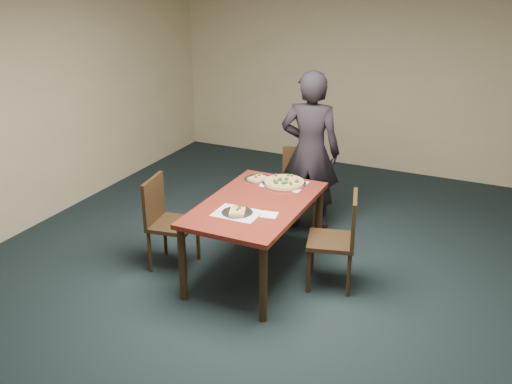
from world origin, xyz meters
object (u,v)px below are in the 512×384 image
at_px(diner, 310,152).
at_px(pizza_pan, 284,182).
at_px(dining_table, 256,211).
at_px(chair_right, 340,235).
at_px(slice_plate_far, 258,179).
at_px(slice_plate_near, 237,212).
at_px(chair_far, 300,184).
at_px(chair_left, 165,217).

xyz_separation_m(diner, pizza_pan, (-0.03, -0.66, -0.12)).
xyz_separation_m(dining_table, chair_right, (0.78, 0.12, -0.14)).
bearing_deg(dining_table, slice_plate_far, 113.48).
height_order(dining_table, slice_plate_near, slice_plate_near).
bearing_deg(slice_plate_near, chair_right, 27.20).
distance_m(dining_table, slice_plate_near, 0.32).
bearing_deg(chair_far, chair_right, -68.27).
xyz_separation_m(chair_far, pizza_pan, (0.07, -0.63, 0.26)).
distance_m(chair_left, chair_right, 1.69).
xyz_separation_m(dining_table, pizza_pan, (0.06, 0.53, 0.12)).
distance_m(chair_left, slice_plate_near, 0.87).
height_order(pizza_pan, slice_plate_far, pizza_pan).
bearing_deg(chair_left, pizza_pan, -60.61).
bearing_deg(chair_left, dining_table, -85.06).
xyz_separation_m(chair_far, slice_plate_far, (-0.23, -0.62, 0.25)).
xyz_separation_m(chair_right, slice_plate_near, (-0.83, -0.42, 0.25)).
relative_size(dining_table, chair_right, 1.65).
bearing_deg(pizza_pan, diner, 87.64).
height_order(pizza_pan, slice_plate_near, pizza_pan).
distance_m(chair_right, slice_plate_far, 1.12).
bearing_deg(diner, dining_table, 76.27).
bearing_deg(diner, slice_plate_far, 54.75).
distance_m(chair_far, diner, 0.39).
height_order(chair_far, slice_plate_near, chair_far).
bearing_deg(chair_far, chair_left, -137.84).
height_order(chair_far, chair_left, same).
relative_size(slice_plate_near, slice_plate_far, 1.00).
height_order(diner, pizza_pan, diner).
xyz_separation_m(dining_table, diner, (0.09, 1.19, 0.23)).
height_order(chair_left, slice_plate_far, chair_left).
bearing_deg(diner, slice_plate_near, 75.51).
height_order(dining_table, diner, diner).
height_order(dining_table, chair_right, chair_right).
height_order(chair_right, diner, diner).
bearing_deg(chair_right, dining_table, -95.83).
distance_m(chair_far, pizza_pan, 0.68).
distance_m(pizza_pan, slice_plate_far, 0.29).
bearing_deg(pizza_pan, slice_plate_far, 179.54).
bearing_deg(chair_far, slice_plate_far, -125.68).
distance_m(diner, slice_plate_far, 0.75).
bearing_deg(dining_table, chair_left, -165.61).
relative_size(chair_far, pizza_pan, 2.09).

